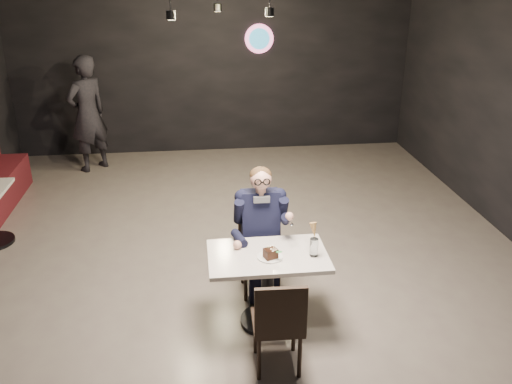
{
  "coord_description": "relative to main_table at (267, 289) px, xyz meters",
  "views": [
    {
      "loc": [
        -0.39,
        -5.15,
        3.23
      ],
      "look_at": [
        0.19,
        -0.24,
        1.12
      ],
      "focal_mm": 38.0,
      "sensor_mm": 36.0,
      "label": 1
    }
  ],
  "objects": [
    {
      "name": "floor",
      "position": [
        -0.23,
        0.84,
        -0.38
      ],
      "size": [
        9.0,
        9.0,
        0.0
      ],
      "primitive_type": "plane",
      "color": "slate",
      "rests_on": "ground"
    },
    {
      "name": "wall_sign",
      "position": [
        0.57,
        5.31,
        1.62
      ],
      "size": [
        0.5,
        0.06,
        0.5
      ],
      "primitive_type": null,
      "color": "pink",
      "rests_on": "floor"
    },
    {
      "name": "main_table",
      "position": [
        0.0,
        0.0,
        0.0
      ],
      "size": [
        1.1,
        0.7,
        0.75
      ],
      "primitive_type": "cube",
      "color": "silver",
      "rests_on": "floor"
    },
    {
      "name": "chair_far",
      "position": [
        -0.0,
        0.55,
        0.09
      ],
      "size": [
        0.42,
        0.46,
        0.92
      ],
      "primitive_type": "cube",
      "color": "black",
      "rests_on": "floor"
    },
    {
      "name": "chair_near",
      "position": [
        -0.0,
        -0.61,
        0.09
      ],
      "size": [
        0.44,
        0.47,
        0.92
      ],
      "primitive_type": "cube",
      "rotation": [
        0.0,
        0.0,
        -0.03
      ],
      "color": "black",
      "rests_on": "floor"
    },
    {
      "name": "seated_man",
      "position": [
        -0.0,
        0.55,
        0.34
      ],
      "size": [
        0.6,
        0.8,
        1.44
      ],
      "primitive_type": "cube",
      "color": "black",
      "rests_on": "floor"
    },
    {
      "name": "dessert_plate",
      "position": [
        0.01,
        -0.06,
        0.38
      ],
      "size": [
        0.23,
        0.23,
        0.01
      ],
      "primitive_type": "cylinder",
      "color": "white",
      "rests_on": "main_table"
    },
    {
      "name": "cake_slice",
      "position": [
        0.01,
        -0.08,
        0.43
      ],
      "size": [
        0.14,
        0.13,
        0.08
      ],
      "primitive_type": "cube",
      "rotation": [
        0.0,
        0.0,
        0.35
      ],
      "color": "black",
      "rests_on": "dessert_plate"
    },
    {
      "name": "mint_leaf",
      "position": [
        0.08,
        -0.13,
        0.47
      ],
      "size": [
        0.06,
        0.04,
        0.01
      ],
      "primitive_type": "ellipsoid",
      "color": "#287C34",
      "rests_on": "cake_slice"
    },
    {
      "name": "sundae_glass",
      "position": [
        0.41,
        -0.07,
        0.46
      ],
      "size": [
        0.08,
        0.08,
        0.17
      ],
      "primitive_type": "cylinder",
      "color": "silver",
      "rests_on": "main_table"
    },
    {
      "name": "wafer_cone",
      "position": [
        0.41,
        -0.05,
        0.62
      ],
      "size": [
        0.08,
        0.08,
        0.14
      ],
      "primitive_type": "cone",
      "rotation": [
        0.0,
        0.0,
        0.26
      ],
      "color": "tan",
      "rests_on": "sundae_glass"
    },
    {
      "name": "passerby",
      "position": [
        -2.34,
        4.54,
        0.57
      ],
      "size": [
        0.81,
        0.81,
        1.9
      ],
      "primitive_type": "imported",
      "rotation": [
        0.0,
        0.0,
        3.91
      ],
      "color": "black",
      "rests_on": "floor"
    }
  ]
}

